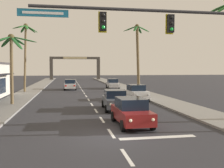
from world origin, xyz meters
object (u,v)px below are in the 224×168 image
at_px(sedan_third_in_queue, 115,100).
at_px(town_gateway_arch, 75,65).
at_px(sedan_lead_at_stop_bar, 131,111).
at_px(palm_right_third, 138,48).
at_px(sedan_oncoming_far, 70,84).
at_px(sedan_parked_mid_kerb, 113,84).
at_px(palm_left_third, 25,43).
at_px(sedan_parked_nearest_kerb, 136,92).
at_px(palm_left_second, 11,51).
at_px(traffic_signal_mast, 172,37).

xyz_separation_m(sedan_third_in_queue, town_gateway_arch, (-1.63, 55.29, 3.55)).
xyz_separation_m(sedan_lead_at_stop_bar, palm_right_third, (6.43, 21.75, 5.66)).
relative_size(sedan_third_in_queue, palm_right_third, 0.45).
relative_size(sedan_third_in_queue, sedan_oncoming_far, 1.01).
distance_m(sedan_parked_mid_kerb, palm_left_third, 15.55).
bearing_deg(sedan_oncoming_far, sedan_lead_at_stop_bar, -82.73).
bearing_deg(sedan_parked_nearest_kerb, palm_right_third, 73.74).
distance_m(palm_left_second, town_gateway_arch, 51.80).
bearing_deg(palm_left_third, town_gateway_arch, 78.08).
bearing_deg(sedan_lead_at_stop_bar, palm_left_third, 112.80).
relative_size(sedan_oncoming_far, sedan_parked_nearest_kerb, 1.00).
xyz_separation_m(sedan_oncoming_far, sedan_parked_nearest_kerb, (7.10, -14.61, 0.00)).
relative_size(sedan_parked_nearest_kerb, palm_right_third, 0.45).
bearing_deg(palm_right_third, sedan_parked_nearest_kerb, -106.26).
relative_size(sedan_third_in_queue, palm_left_third, 0.46).
relative_size(sedan_oncoming_far, town_gateway_arch, 0.30).
distance_m(sedan_parked_mid_kerb, town_gateway_arch, 34.03).
bearing_deg(sedan_parked_nearest_kerb, sedan_parked_mid_kerb, 89.67).
bearing_deg(sedan_parked_mid_kerb, traffic_signal_mast, -94.13).
xyz_separation_m(palm_right_third, town_gateway_arch, (-7.98, 39.54, -2.11)).
bearing_deg(traffic_signal_mast, sedan_lead_at_stop_bar, 123.36).
relative_size(traffic_signal_mast, palm_left_second, 1.69).
bearing_deg(town_gateway_arch, palm_right_third, -78.59).
height_order(sedan_parked_mid_kerb, palm_left_third, palm_left_third).
height_order(sedan_parked_nearest_kerb, palm_left_second, palm_left_second).
height_order(palm_right_third, town_gateway_arch, palm_right_third).
xyz_separation_m(palm_left_second, town_gateway_arch, (7.39, 51.26, -0.70)).
xyz_separation_m(sedan_parked_mid_kerb, palm_left_second, (-12.70, -17.84, 4.25)).
xyz_separation_m(traffic_signal_mast, palm_left_third, (-11.22, 25.33, 1.87)).
xyz_separation_m(sedan_third_in_queue, sedan_parked_mid_kerb, (3.68, 21.86, 0.00)).
relative_size(sedan_parked_mid_kerb, town_gateway_arch, 0.31).
bearing_deg(traffic_signal_mast, sedan_third_in_queue, 100.12).
xyz_separation_m(traffic_signal_mast, palm_left_second, (-10.51, 12.41, -0.05)).
height_order(sedan_parked_mid_kerb, palm_right_third, palm_right_third).
relative_size(palm_left_third, town_gateway_arch, 0.67).
distance_m(sedan_third_in_queue, sedan_parked_mid_kerb, 22.17).
height_order(sedan_third_in_queue, sedan_parked_nearest_kerb, same).
height_order(sedan_parked_nearest_kerb, town_gateway_arch, town_gateway_arch).
bearing_deg(sedan_oncoming_far, sedan_parked_mid_kerb, 7.68).
bearing_deg(palm_left_third, sedan_parked_mid_kerb, 20.15).
distance_m(palm_left_second, palm_left_third, 13.08).
distance_m(sedan_parked_nearest_kerb, sedan_parked_mid_kerb, 15.58).
bearing_deg(palm_left_second, sedan_parked_nearest_kerb, 10.15).
height_order(sedan_lead_at_stop_bar, town_gateway_arch, town_gateway_arch).
distance_m(sedan_lead_at_stop_bar, sedan_third_in_queue, 5.99).
bearing_deg(palm_left_third, palm_left_second, -86.88).
distance_m(sedan_oncoming_far, palm_right_third, 12.48).
bearing_deg(palm_left_second, sedan_third_in_queue, -24.06).
relative_size(traffic_signal_mast, sedan_oncoming_far, 2.53).
bearing_deg(sedan_parked_nearest_kerb, palm_left_second, -169.85).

